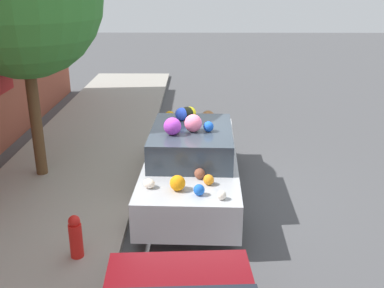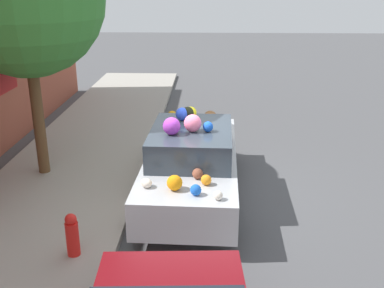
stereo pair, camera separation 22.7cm
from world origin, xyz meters
name	(u,v)px [view 1 (the left image)]	position (x,y,z in m)	size (l,w,h in m)	color
ground_plane	(191,196)	(0.00, 0.00, 0.00)	(60.00, 60.00, 0.00)	#4C4C4F
sidewalk_curb	(58,192)	(0.00, 2.70, 0.07)	(24.00, 3.20, 0.13)	#9E998E
fire_hydrant	(76,237)	(-2.32, 1.72, 0.48)	(0.20, 0.20, 0.70)	red
art_car	(192,160)	(-0.01, -0.02, 0.78)	(4.58, 1.87, 1.82)	#B7BABF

